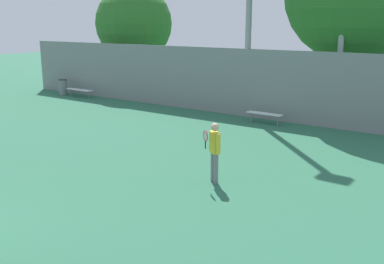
# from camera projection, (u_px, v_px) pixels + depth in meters

# --- Properties ---
(tennis_player) EXTENTS (0.54, 0.52, 1.73)m
(tennis_player) POSITION_uv_depth(u_px,v_px,m) (214.00, 149.00, 12.64)
(tennis_player) COLOR slate
(tennis_player) RESTS_ON ground_plane
(bench_courtside_near) EXTENTS (2.02, 0.40, 0.47)m
(bench_courtside_near) POSITION_uv_depth(u_px,v_px,m) (79.00, 90.00, 27.34)
(bench_courtside_near) COLOR white
(bench_courtside_near) RESTS_ON ground_plane
(bench_courtside_far) EXTENTS (1.67, 0.40, 0.47)m
(bench_courtside_far) POSITION_uv_depth(u_px,v_px,m) (264.00, 114.00, 20.23)
(bench_courtside_far) COLOR white
(bench_courtside_far) RESTS_ON ground_plane
(trash_bin) EXTENTS (0.55, 0.55, 0.96)m
(trash_bin) POSITION_uv_depth(u_px,v_px,m) (63.00, 87.00, 28.23)
(trash_bin) COLOR gray
(trash_bin) RESTS_ON ground_plane
(back_fence) EXTENTS (32.54, 0.06, 3.25)m
(back_fence) POSITION_uv_depth(u_px,v_px,m) (255.00, 84.00, 21.15)
(back_fence) COLOR gray
(back_fence) RESTS_ON ground_plane
(tree_green_broad) EXTENTS (4.96, 4.96, 6.85)m
(tree_green_broad) POSITION_uv_depth(u_px,v_px,m) (134.00, 24.00, 29.16)
(tree_green_broad) COLOR brown
(tree_green_broad) RESTS_ON ground_plane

